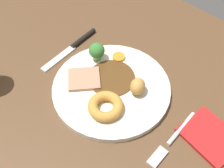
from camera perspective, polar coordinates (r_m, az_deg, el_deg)
name	(u,v)px	position (r cm, az deg, el deg)	size (l,w,h in cm)	color
dining_table	(104,101)	(65.40, -1.56, -3.40)	(120.00, 84.00, 3.60)	brown
dinner_plate	(112,89)	(64.31, 0.00, -0.94)	(26.65, 26.65, 1.40)	silver
gravy_pool	(111,78)	(65.22, -0.11, 1.28)	(10.85, 10.85, 0.30)	#563819
meat_slice_main	(84,79)	(64.97, -5.61, 1.02)	(7.13, 6.34, 0.80)	tan
yorkshire_pudding	(106,106)	(59.40, -1.30, -4.47)	(7.52, 7.52, 2.17)	#C68938
roast_potato_left	(138,86)	(61.76, 5.16, -0.48)	(3.96, 3.28, 3.64)	#BC8C42
carrot_coin_front	(119,57)	(69.39, 1.34, 5.44)	(3.03, 3.03, 0.60)	orange
broccoli_floret	(97,51)	(67.67, -3.06, 6.62)	(3.77, 3.77, 4.62)	#8CB766
fork	(172,140)	(59.02, 11.88, -10.89)	(2.12, 15.28, 0.90)	silver
knife	(75,45)	(74.66, -7.52, 7.69)	(2.47, 18.55, 1.20)	black
folded_napkin	(210,136)	(61.43, 19.06, -9.86)	(11.00, 9.00, 0.80)	red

